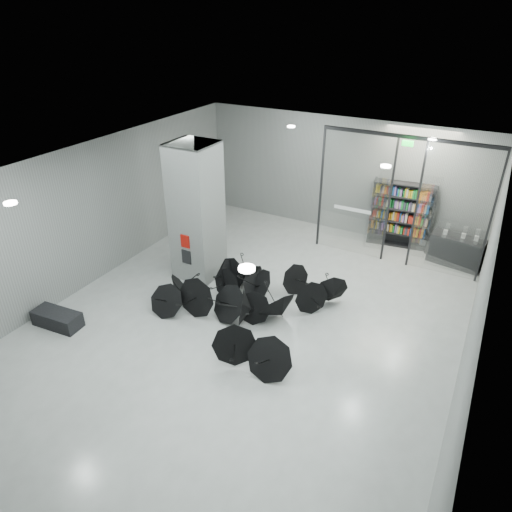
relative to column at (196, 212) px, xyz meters
The scene contains 10 objects.
room 3.31m from the column, 38.66° to the right, with size 14.00×14.02×4.01m.
column is the anchor object (origin of this frame).
fire_cabinet 0.90m from the column, 90.00° to the right, with size 0.28×0.04×0.38m, color #A50A07.
info_panel 1.31m from the column, 90.00° to the right, with size 0.30×0.03×0.42m, color black.
exit_sign 6.18m from the column, 33.96° to the left, with size 0.30×0.06×0.15m, color #0CE533.
glass_partition 6.02m from the column, 35.58° to the left, with size 5.06×0.08×4.00m.
bench 4.60m from the column, 113.44° to the right, with size 1.25×0.54×0.40m, color black.
bookshelf 6.81m from the column, 44.74° to the left, with size 2.00×0.40×2.20m, color black, non-canonical shape.
shop_counter 8.08m from the column, 32.45° to the left, with size 1.57×0.63×0.94m, color black.
umbrella_cluster 3.01m from the column, 26.02° to the right, with size 5.09×4.48×1.30m.
Camera 1 is at (4.72, -7.74, 7.16)m, focal length 32.18 mm.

